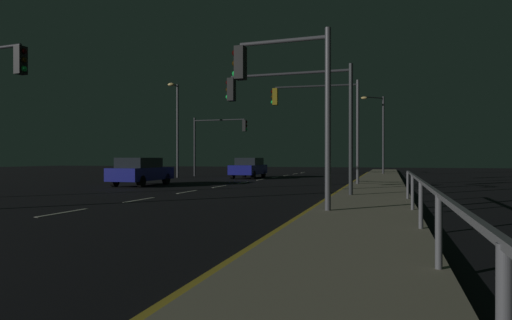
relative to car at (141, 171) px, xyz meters
The scene contains 13 objects.
ground_plane 5.42m from the car, 32.77° to the right, with size 112.00×112.00×0.00m, color black.
sidewalk_right 13.05m from the car, 12.86° to the right, with size 2.81×77.00×0.14m, color gray.
lane_markings_center 4.62m from the car, ahead, with size 0.14×50.00×0.01m.
lane_edge_line 11.28m from the car, 10.76° to the left, with size 0.14×53.00×0.01m.
car is the anchor object (origin of this frame).
car_oncoming 10.94m from the car, 74.30° to the left, with size 1.86×4.42×1.57m.
traffic_light_near_right 10.57m from the car, 16.71° to the left, with size 4.93×0.53×5.70m.
traffic_light_far_left 10.97m from the car, 24.91° to the right, with size 5.24×0.34×5.05m.
traffic_light_far_center 13.09m from the car, 92.17° to the left, with size 4.87×0.34×5.00m.
traffic_light_overhead_east 14.62m from the car, 42.77° to the right, with size 2.87×0.37×4.93m.
street_lamp_mid_block 23.28m from the car, 57.16° to the left, with size 1.97×1.74×6.96m.
street_lamp_corner 10.72m from the car, 105.99° to the left, with size 0.60×1.78×7.41m.
barrier_fence 19.77m from the car, 45.09° to the right, with size 0.09×16.89×0.98m.
Camera 1 is at (8.85, -1.31, 1.55)m, focal length 30.90 mm.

